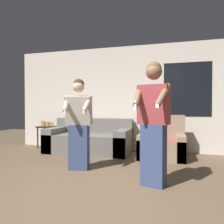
# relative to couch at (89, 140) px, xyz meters

# --- Properties ---
(ground_plane) EXTENTS (14.00, 14.00, 0.00)m
(ground_plane) POSITION_rel_couch_xyz_m (1.07, -2.70, -0.29)
(ground_plane) COLOR brown
(wall_back) EXTENTS (6.64, 0.07, 2.70)m
(wall_back) POSITION_rel_couch_xyz_m (1.09, 0.52, 1.06)
(wall_back) COLOR silver
(wall_back) RESTS_ON ground_plane
(couch) EXTENTS (2.07, 0.98, 0.83)m
(couch) POSITION_rel_couch_xyz_m (0.00, 0.00, 0.00)
(couch) COLOR slate
(couch) RESTS_ON ground_plane
(armchair) EXTENTS (0.99, 0.81, 0.94)m
(armchair) POSITION_rel_couch_xyz_m (1.78, -0.15, 0.01)
(armchair) COLOR #937A60
(armchair) RESTS_ON ground_plane
(side_table) EXTENTS (0.46, 0.38, 0.74)m
(side_table) POSITION_rel_couch_xyz_m (-1.38, 0.28, 0.20)
(side_table) COLOR black
(side_table) RESTS_ON ground_plane
(person_left) EXTENTS (0.51, 0.54, 1.63)m
(person_left) POSITION_rel_couch_xyz_m (0.38, -1.47, 0.52)
(person_left) COLOR #384770
(person_left) RESTS_ON ground_plane
(person_right) EXTENTS (0.50, 0.53, 1.77)m
(person_right) POSITION_rel_couch_xyz_m (1.75, -1.93, 0.62)
(person_right) COLOR #384770
(person_right) RESTS_ON ground_plane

